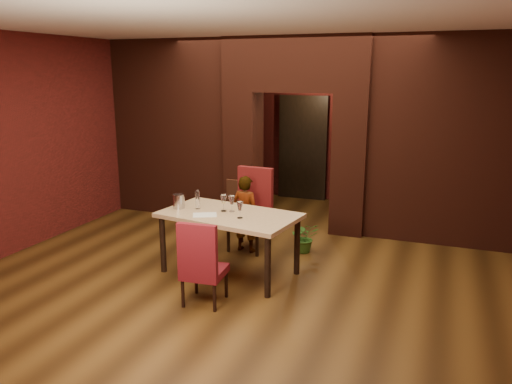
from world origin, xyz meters
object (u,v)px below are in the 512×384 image
at_px(dining_table, 230,243).
at_px(potted_plant, 305,237).
at_px(chair_far, 249,210).
at_px(wine_glass_a, 224,203).
at_px(person_seated, 246,214).
at_px(chair_near, 204,261).
at_px(wine_glass_b, 232,204).
at_px(wine_bucket, 179,201).
at_px(wine_glass_c, 240,210).
at_px(water_bottle, 198,199).

xyz_separation_m(dining_table, potted_plant, (0.73, 1.12, -0.18)).
xyz_separation_m(chair_far, wine_glass_a, (-0.01, -0.88, 0.33)).
height_order(chair_far, person_seated, chair_far).
distance_m(chair_near, wine_glass_b, 1.09).
xyz_separation_m(chair_far, potted_plant, (0.82, 0.18, -0.38)).
relative_size(chair_far, wine_bucket, 6.38).
bearing_deg(wine_glass_a, wine_bucket, -172.40).
relative_size(wine_glass_a, wine_bucket, 1.16).
bearing_deg(wine_bucket, chair_far, 56.32).
bearing_deg(potted_plant, wine_glass_a, -128.40).
xyz_separation_m(chair_near, person_seated, (-0.20, 1.77, 0.07)).
bearing_deg(chair_near, chair_far, -88.98).
relative_size(chair_near, wine_bucket, 5.28).
bearing_deg(wine_bucket, potted_plant, 37.87).
xyz_separation_m(dining_table, wine_bucket, (-0.74, -0.02, 0.51)).
height_order(wine_glass_c, wine_bucket, wine_glass_c).
bearing_deg(chair_far, chair_near, -81.37).
distance_m(chair_near, wine_bucket, 1.28).
bearing_deg(person_seated, chair_far, -97.42).
xyz_separation_m(dining_table, wine_glass_c, (0.22, -0.15, 0.52)).
height_order(wine_glass_b, wine_bucket, wine_glass_b).
bearing_deg(potted_plant, wine_glass_c, -111.84).
bearing_deg(wine_bucket, chair_near, -47.35).
relative_size(wine_glass_a, wine_glass_b, 1.04).
bearing_deg(person_seated, wine_glass_c, 116.08).
distance_m(wine_bucket, potted_plant, 1.98).
xyz_separation_m(wine_glass_c, potted_plant, (0.51, 1.27, -0.71)).
relative_size(wine_glass_a, potted_plant, 0.48).
bearing_deg(person_seated, wine_glass_b, 106.54).
height_order(wine_glass_c, water_bottle, water_bottle).
relative_size(chair_far, wine_glass_b, 5.68).
bearing_deg(wine_glass_b, wine_bucket, -172.07).
height_order(dining_table, wine_glass_a, wine_glass_a).
bearing_deg(water_bottle, wine_glass_c, -16.32).
bearing_deg(person_seated, water_bottle, 73.06).
xyz_separation_m(person_seated, potted_plant, (0.85, 0.26, -0.35)).
bearing_deg(potted_plant, dining_table, -122.96).
distance_m(wine_glass_a, wine_glass_b, 0.11).
height_order(dining_table, person_seated, person_seated).
bearing_deg(dining_table, water_bottle, -177.73).
relative_size(dining_table, person_seated, 1.53).
bearing_deg(wine_glass_a, dining_table, -31.51).
bearing_deg(person_seated, dining_table, 105.58).
bearing_deg(potted_plant, wine_bucket, -142.13).
bearing_deg(wine_glass_b, chair_far, 96.47).
distance_m(chair_near, person_seated, 1.78).
distance_m(chair_near, wine_glass_a, 1.09).
bearing_deg(chair_far, wine_glass_c, -71.04).
bearing_deg(chair_far, wine_bucket, -120.65).
bearing_deg(chair_far, dining_table, -81.17).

